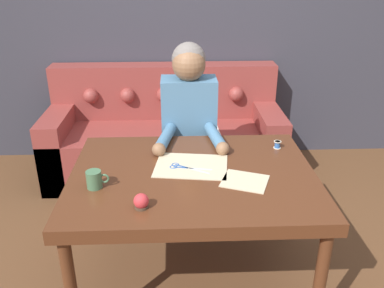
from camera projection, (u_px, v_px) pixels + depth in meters
ground_plane at (205, 280)px, 2.44m from camera, size 16.00×16.00×0.00m
wall_back at (192, 17)px, 3.56m from camera, size 8.00×0.06×2.60m
dining_table at (193, 184)px, 2.19m from camera, size 1.30×0.99×0.72m
couch at (165, 137)px, 3.59m from camera, size 1.98×0.80×0.92m
person at (189, 136)px, 2.78m from camera, size 0.45×0.63×1.28m
pattern_paper_main at (191, 166)px, 2.22m from camera, size 0.43×0.35×0.00m
pattern_paper_offcut at (245, 181)px, 2.07m from camera, size 0.28×0.26×0.00m
scissors at (183, 168)px, 2.21m from camera, size 0.23×0.14×0.01m
mug at (95, 179)px, 2.00m from camera, size 0.11×0.08×0.09m
thread_spool at (277, 145)px, 2.43m from camera, size 0.04×0.04×0.05m
pin_cushion at (141, 202)px, 1.84m from camera, size 0.07×0.07×0.07m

